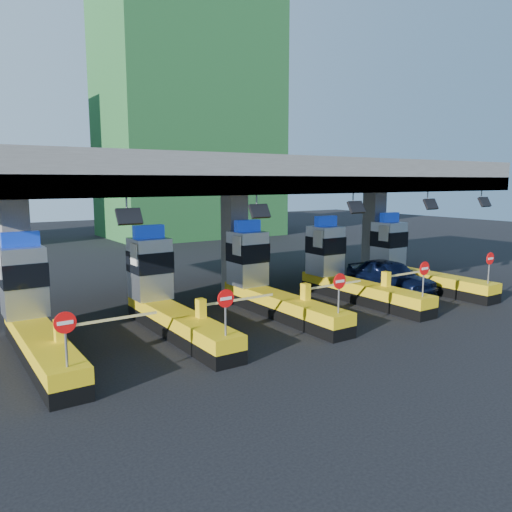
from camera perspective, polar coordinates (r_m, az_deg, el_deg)
ground at (r=23.17m, az=1.47°, el=-6.46°), size 120.00×120.00×0.00m
toll_canopy at (r=24.77m, az=-2.36°, el=8.86°), size 28.00×12.09×7.00m
toll_lane_far_left at (r=19.32m, az=-24.16°, el=-6.01°), size 4.43×8.00×4.16m
toll_lane_left at (r=20.68m, az=-10.37°, el=-4.46°), size 4.43×8.00×4.16m
toll_lane_center at (r=23.07m, az=1.09°, el=-2.96°), size 4.43×8.00×4.16m
toll_lane_right at (r=26.21m, az=10.09°, el=-1.69°), size 4.43×8.00×4.16m
toll_lane_far_right at (r=29.86m, az=17.03°, el=-0.68°), size 4.43×8.00×4.16m
bg_building_scaffold at (r=56.67m, az=-7.70°, el=16.63°), size 18.00×12.00×28.00m
van at (r=28.01m, az=15.05°, el=-2.23°), size 2.30×5.35×1.80m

